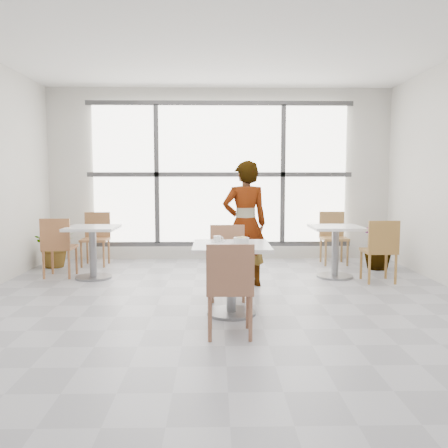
{
  "coord_description": "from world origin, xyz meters",
  "views": [
    {
      "loc": [
        -0.09,
        -4.77,
        1.44
      ],
      "look_at": [
        0.0,
        -0.3,
        1.0
      ],
      "focal_mm": 37.5,
      "sensor_mm": 36.0,
      "label": 1
    }
  ],
  "objects_px": {
    "bg_chair_right_far": "(333,234)",
    "bg_chair_left_far": "(96,235)",
    "oatmeal_bowl": "(241,241)",
    "bg_table_right": "(335,244)",
    "main_table": "(231,266)",
    "chair_far": "(227,256)",
    "chair_near": "(230,283)",
    "bg_chair_left_near": "(58,243)",
    "bg_table_left": "(93,245)",
    "person": "(245,224)",
    "plant_left": "(56,246)",
    "coffee_cup": "(218,239)",
    "plant_right": "(378,245)",
    "bg_chair_right_near": "(381,247)"
  },
  "relations": [
    {
      "from": "bg_chair_right_far",
      "to": "bg_chair_left_far",
      "type": "bearing_deg",
      "value": -179.09
    },
    {
      "from": "oatmeal_bowl",
      "to": "bg_table_right",
      "type": "relative_size",
      "value": 0.28
    },
    {
      "from": "main_table",
      "to": "oatmeal_bowl",
      "type": "xyz_separation_m",
      "value": [
        0.1,
        -0.09,
        0.27
      ]
    },
    {
      "from": "bg_table_right",
      "to": "chair_far",
      "type": "bearing_deg",
      "value": -145.21
    },
    {
      "from": "chair_near",
      "to": "bg_table_right",
      "type": "distance_m",
      "value": 3.03
    },
    {
      "from": "chair_far",
      "to": "bg_chair_left_near",
      "type": "xyz_separation_m",
      "value": [
        -2.42,
        1.15,
        0.0
      ]
    },
    {
      "from": "main_table",
      "to": "bg_table_left",
      "type": "height_order",
      "value": "same"
    },
    {
      "from": "oatmeal_bowl",
      "to": "bg_chair_right_far",
      "type": "distance_m",
      "value": 3.51
    },
    {
      "from": "oatmeal_bowl",
      "to": "main_table",
      "type": "bearing_deg",
      "value": 136.47
    },
    {
      "from": "chair_far",
      "to": "bg_table_right",
      "type": "relative_size",
      "value": 1.16
    },
    {
      "from": "person",
      "to": "plant_left",
      "type": "distance_m",
      "value": 3.31
    },
    {
      "from": "bg_chair_left_near",
      "to": "bg_chair_right_far",
      "type": "relative_size",
      "value": 1.0
    },
    {
      "from": "chair_far",
      "to": "bg_chair_right_far",
      "type": "distance_m",
      "value": 2.89
    },
    {
      "from": "main_table",
      "to": "bg_chair_left_near",
      "type": "relative_size",
      "value": 0.92
    },
    {
      "from": "bg_chair_left_near",
      "to": "main_table",
      "type": "bearing_deg",
      "value": 142.43
    },
    {
      "from": "bg_table_right",
      "to": "bg_chair_left_far",
      "type": "bearing_deg",
      "value": 164.03
    },
    {
      "from": "bg_chair_left_near",
      "to": "coffee_cup",
      "type": "bearing_deg",
      "value": 143.32
    },
    {
      "from": "plant_left",
      "to": "plant_right",
      "type": "xyz_separation_m",
      "value": [
        5.16,
        -0.27,
        0.03
      ]
    },
    {
      "from": "bg_chair_right_near",
      "to": "bg_chair_right_far",
      "type": "distance_m",
      "value": 1.53
    },
    {
      "from": "bg_chair_left_near",
      "to": "bg_chair_right_near",
      "type": "relative_size",
      "value": 1.0
    },
    {
      "from": "bg_table_left",
      "to": "person",
      "type": "bearing_deg",
      "value": -13.2
    },
    {
      "from": "plant_left",
      "to": "plant_right",
      "type": "height_order",
      "value": "plant_right"
    },
    {
      "from": "coffee_cup",
      "to": "bg_chair_left_near",
      "type": "distance_m",
      "value": 2.87
    },
    {
      "from": "bg_table_left",
      "to": "plant_left",
      "type": "distance_m",
      "value": 1.21
    },
    {
      "from": "coffee_cup",
      "to": "bg_chair_right_near",
      "type": "xyz_separation_m",
      "value": [
        2.24,
        1.29,
        -0.28
      ]
    },
    {
      "from": "chair_near",
      "to": "bg_chair_left_near",
      "type": "height_order",
      "value": "same"
    },
    {
      "from": "chair_far",
      "to": "bg_table_left",
      "type": "height_order",
      "value": "chair_far"
    },
    {
      "from": "oatmeal_bowl",
      "to": "coffee_cup",
      "type": "distance_m",
      "value": 0.36
    },
    {
      "from": "chair_near",
      "to": "plant_left",
      "type": "relative_size",
      "value": 1.24
    },
    {
      "from": "bg_table_right",
      "to": "bg_chair_right_far",
      "type": "relative_size",
      "value": 0.86
    },
    {
      "from": "main_table",
      "to": "bg_chair_right_far",
      "type": "relative_size",
      "value": 0.92
    },
    {
      "from": "bg_table_left",
      "to": "plant_right",
      "type": "xyz_separation_m",
      "value": [
        4.33,
        0.6,
        -0.11
      ]
    },
    {
      "from": "person",
      "to": "bg_table_left",
      "type": "height_order",
      "value": "person"
    },
    {
      "from": "oatmeal_bowl",
      "to": "bg_chair_left_far",
      "type": "bearing_deg",
      "value": 126.93
    },
    {
      "from": "bg_chair_left_far",
      "to": "bg_chair_right_near",
      "type": "relative_size",
      "value": 1.0
    },
    {
      "from": "coffee_cup",
      "to": "bg_table_left",
      "type": "xyz_separation_m",
      "value": [
        -1.78,
        1.66,
        -0.29
      ]
    },
    {
      "from": "bg_table_left",
      "to": "bg_table_right",
      "type": "bearing_deg",
      "value": 0.05
    },
    {
      "from": "main_table",
      "to": "person",
      "type": "bearing_deg",
      "value": 80.24
    },
    {
      "from": "main_table",
      "to": "bg_chair_right_near",
      "type": "bearing_deg",
      "value": 34.68
    },
    {
      "from": "bg_table_left",
      "to": "bg_chair_right_far",
      "type": "bearing_deg",
      "value": 16.78
    },
    {
      "from": "plant_right",
      "to": "bg_chair_right_near",
      "type": "bearing_deg",
      "value": -107.45
    },
    {
      "from": "oatmeal_bowl",
      "to": "person",
      "type": "distance_m",
      "value": 1.42
    },
    {
      "from": "plant_left",
      "to": "main_table",
      "type": "bearing_deg",
      "value": -44.42
    },
    {
      "from": "main_table",
      "to": "bg_table_right",
      "type": "xyz_separation_m",
      "value": [
        1.57,
        1.83,
        -0.04
      ]
    },
    {
      "from": "bg_table_right",
      "to": "chair_near",
      "type": "bearing_deg",
      "value": -122.15
    },
    {
      "from": "bg_chair_left_far",
      "to": "coffee_cup",
      "type": "bearing_deg",
      "value": -53.71
    },
    {
      "from": "coffee_cup",
      "to": "bg_table_left",
      "type": "distance_m",
      "value": 2.45
    },
    {
      "from": "bg_table_right",
      "to": "bg_table_left",
      "type": "bearing_deg",
      "value": -179.95
    },
    {
      "from": "person",
      "to": "main_table",
      "type": "bearing_deg",
      "value": 69.31
    },
    {
      "from": "main_table",
      "to": "bg_chair_right_near",
      "type": "xyz_separation_m",
      "value": [
        2.1,
        1.45,
        -0.02
      ]
    }
  ]
}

